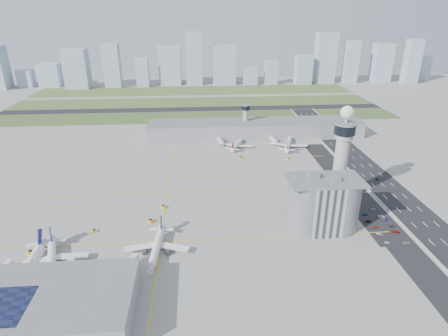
{
  "coord_description": "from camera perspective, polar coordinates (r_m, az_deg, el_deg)",
  "views": [
    {
      "loc": [
        -18.23,
        -204.62,
        117.79
      ],
      "look_at": [
        0.0,
        35.0,
        15.0
      ],
      "focal_mm": 30.0,
      "sensor_mm": 36.0,
      "label": 1
    }
  ],
  "objects": [
    {
      "name": "ground",
      "position": [
        236.81,
        0.65,
        -6.67
      ],
      "size": [
        1000.0,
        1000.0,
        0.0
      ],
      "primitive_type": "plane",
      "color": "#9E9B93"
    },
    {
      "name": "grass_strip_0",
      "position": [
        445.47,
        -4.46,
        7.76
      ],
      "size": [
        480.0,
        50.0,
        0.08
      ],
      "primitive_type": "cube",
      "color": "#3C5528",
      "rests_on": "ground"
    },
    {
      "name": "grass_strip_1",
      "position": [
        518.18,
        -4.5,
        9.95
      ],
      "size": [
        480.0,
        60.0,
        0.08
      ],
      "primitive_type": "cube",
      "color": "#48622E",
      "rests_on": "ground"
    },
    {
      "name": "grass_strip_2",
      "position": [
        596.37,
        -4.53,
        11.7
      ],
      "size": [
        480.0,
        70.0,
        0.08
      ],
      "primitive_type": "cube",
      "color": "#435E2C",
      "rests_on": "ground"
    },
    {
      "name": "runway",
      "position": [
        481.25,
        -4.48,
        8.93
      ],
      "size": [
        480.0,
        22.0,
        0.1
      ],
      "primitive_type": "cube",
      "color": "black",
      "rests_on": "ground"
    },
    {
      "name": "highway",
      "position": [
        271.08,
        25.75,
        -5.09
      ],
      "size": [
        28.0,
        500.0,
        0.1
      ],
      "primitive_type": "cube",
      "color": "black",
      "rests_on": "ground"
    },
    {
      "name": "barrier_left",
      "position": [
        264.24,
        23.13,
        -5.2
      ],
      "size": [
        0.6,
        500.0,
        1.2
      ],
      "primitive_type": "cube",
      "color": "#9E9E99",
      "rests_on": "ground"
    },
    {
      "name": "barrier_right",
      "position": [
        277.99,
        28.29,
        -4.77
      ],
      "size": [
        0.6,
        500.0,
        1.2
      ],
      "primitive_type": "cube",
      "color": "#9E9E99",
      "rests_on": "ground"
    },
    {
      "name": "landside_road",
      "position": [
        251.91,
        21.85,
        -6.55
      ],
      "size": [
        18.0,
        260.0,
        0.08
      ],
      "primitive_type": "cube",
      "color": "black",
      "rests_on": "ground"
    },
    {
      "name": "parking_lot",
      "position": [
        241.87,
        22.6,
        -7.95
      ],
      "size": [
        20.0,
        44.0,
        0.1
      ],
      "primitive_type": "cube",
      "color": "black",
      "rests_on": "ground"
    },
    {
      "name": "taxiway_line_h_0",
      "position": [
        211.76,
        -9.68,
        -11.02
      ],
      "size": [
        260.0,
        0.6,
        0.01
      ],
      "primitive_type": "cube",
      "color": "yellow",
      "rests_on": "ground"
    },
    {
      "name": "taxiway_line_h_1",
      "position": [
        263.43,
        -8.64,
        -3.69
      ],
      "size": [
        260.0,
        0.6,
        0.01
      ],
      "primitive_type": "cube",
      "color": "yellow",
      "rests_on": "ground"
    },
    {
      "name": "taxiway_line_h_2",
      "position": [
        318.04,
        -7.96,
        1.19
      ],
      "size": [
        260.0,
        0.6,
        0.01
      ],
      "primitive_type": "cube",
      "color": "yellow",
      "rests_on": "ground"
    },
    {
      "name": "taxiway_line_v",
      "position": [
        263.43,
        -8.64,
        -3.69
      ],
      "size": [
        0.6,
        260.0,
        0.01
      ],
      "primitive_type": "cube",
      "color": "yellow",
      "rests_on": "ground"
    },
    {
      "name": "control_tower",
      "position": [
        245.35,
        17.53,
        2.33
      ],
      "size": [
        14.0,
        14.0,
        64.5
      ],
      "color": "#ADAAA5",
      "rests_on": "ground"
    },
    {
      "name": "secondary_tower",
      "position": [
        371.33,
        3.3,
        7.66
      ],
      "size": [
        8.6,
        8.6,
        31.9
      ],
      "color": "#ADAAA5",
      "rests_on": "ground"
    },
    {
      "name": "admin_building",
      "position": [
        220.88,
        14.8,
        -5.33
      ],
      "size": [
        42.0,
        24.0,
        33.5
      ],
      "color": "#B2B2B7",
      "rests_on": "ground"
    },
    {
      "name": "terminal_pier",
      "position": [
        373.91,
        4.83,
        5.98
      ],
      "size": [
        210.0,
        32.0,
        15.8
      ],
      "color": "gray",
      "rests_on": "ground"
    },
    {
      "name": "near_terminal",
      "position": [
        179.75,
        -27.55,
        -18.29
      ],
      "size": [
        84.0,
        42.0,
        13.0
      ],
      "color": "gray",
      "rests_on": "ground"
    },
    {
      "name": "airplane_near_a",
      "position": [
        206.74,
        -27.89,
        -12.63
      ],
      "size": [
        37.74,
        44.17,
        12.2
      ],
      "primitive_type": null,
      "rotation": [
        0.0,
        0.0,
        -1.55
      ],
      "color": "white",
      "rests_on": "ground"
    },
    {
      "name": "airplane_near_b",
      "position": [
        206.37,
        -24.91,
        -12.18
      ],
      "size": [
        46.26,
        50.31,
        11.64
      ],
      "primitive_type": null,
      "rotation": [
        0.0,
        0.0,
        -1.26
      ],
      "color": "white",
      "rests_on": "ground"
    },
    {
      "name": "airplane_near_c",
      "position": [
        200.32,
        -10.3,
        -11.3
      ],
      "size": [
        37.56,
        43.22,
        11.42
      ],
      "primitive_type": null,
      "rotation": [
        0.0,
        0.0,
        -1.64
      ],
      "color": "white",
      "rests_on": "ground"
    },
    {
      "name": "airplane_far_a",
      "position": [
        344.04,
        2.05,
        3.97
      ],
      "size": [
        39.92,
        42.79,
        9.63
      ],
      "primitive_type": null,
      "rotation": [
        0.0,
        0.0,
        1.19
      ],
      "color": "white",
      "rests_on": "ground"
    },
    {
      "name": "airplane_far_b",
      "position": [
        349.01,
        9.82,
        4.09
      ],
      "size": [
        46.27,
        50.18,
        11.54
      ],
      "primitive_type": null,
      "rotation": [
        0.0,
        0.0,
        1.25
      ],
      "color": "white",
      "rests_on": "ground"
    },
    {
      "name": "jet_bridge_near_1",
      "position": [
        195.02,
        -23.65,
        -15.25
      ],
      "size": [
        5.39,
        14.31,
        5.7
      ],
      "primitive_type": null,
      "rotation": [
        0.0,
        0.0,
        1.4
      ],
      "color": "silver",
      "rests_on": "ground"
    },
    {
      "name": "jet_bridge_near_2",
      "position": [
        187.21,
        -14.64,
        -15.62
      ],
      "size": [
        5.39,
        14.31,
        5.7
      ],
      "primitive_type": null,
      "rotation": [
        0.0,
        0.0,
        1.4
      ],
      "color": "silver",
      "rests_on": "ground"
    },
    {
      "name": "jet_bridge_far_0",
      "position": [
        356.28,
        -0.87,
        4.33
      ],
      "size": [
        5.39,
        14.31,
        5.7
      ],
      "primitive_type": null,
      "rotation": [
        0.0,
        0.0,
        -1.4
      ],
      "color": "silver",
      "rests_on": "ground"
    },
    {
      "name": "jet_bridge_far_1",
      "position": [
        362.57,
        7.07,
        4.5
      ],
      "size": [
        5.39,
        14.31,
        5.7
      ],
      "primitive_type": null,
      "rotation": [
        0.0,
        0.0,
        -1.4
      ],
      "color": "silver",
      "rests_on": "ground"
    },
    {
      "name": "tug_0",
      "position": [
        223.7,
        -27.43,
        -11.29
      ],
      "size": [
        3.58,
        3.97,
        1.91
      ],
      "primitive_type": null,
      "rotation": [
        0.0,
        0.0,
        -0.51
      ],
      "color": "gold",
      "rests_on": "ground"
    },
    {
      "name": "tug_1",
      "position": [
        228.78,
        -19.17,
        -9.03
      ],
      "size": [
        3.48,
        3.06,
        1.69
      ],
      "primitive_type": null,
      "rotation": [
        0.0,
        0.0,
        -1.12
      ],
      "color": "gold",
      "rests_on": "ground"
    },
    {
      "name": "tug_2",
      "position": [
        229.83,
        -11.12,
        -7.87
      ],
      "size": [
        4.07,
        4.07,
        1.98
      ],
      "primitive_type": null,
      "rotation": [
        0.0,
        0.0,
        0.78
      ],
      "color": "orange",
      "rests_on": "ground"
    },
    {
      "name": "tug_3",
      "position": [
        243.69,
        -9.24,
        -5.83
      ],
      "size": [
        3.74,
        3.9,
        1.87
      ],
      "primitive_type": null,
      "rotation": [
        0.0,
        0.0,
        0.67
      ],
      "color": "yellow",
      "rests_on": "ground"
    },
    {
      "name": "tug_4",
      "position": [
        318.78,
        2.5,
        1.64
      ],
      "size": [
        2.47,
        3.46,
        1.95
      ],
      "primitive_type": null,
      "rotation": [
        0.0,
        0.0,
        -0.05
      ],
      "color": "#CCB706",
      "rests_on": "ground"
    },
    {
      "name": "tug_5",
      "position": [
        320.52,
        9.81,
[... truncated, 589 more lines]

